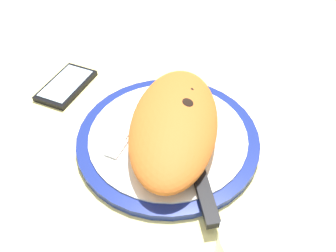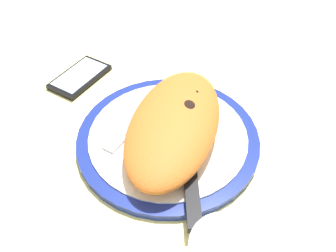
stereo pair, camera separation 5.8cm
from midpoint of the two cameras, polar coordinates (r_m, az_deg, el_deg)
ground_plane at (r=61.67cm, az=2.69°, el=-3.44°), size 150.00×150.00×3.00cm
plate at (r=59.99cm, az=2.76°, el=-2.03°), size 30.17×30.17×1.57cm
calzone at (r=57.34cm, az=3.87°, el=0.17°), size 27.51×14.54×5.39cm
fork at (r=60.48cm, az=-3.16°, el=-0.15°), size 15.81×5.58×0.40cm
knife at (r=53.09cm, az=6.78°, el=-8.85°), size 21.98×9.07×1.20cm
smartphone at (r=73.87cm, az=-11.57°, el=7.52°), size 13.20×9.53×1.16cm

